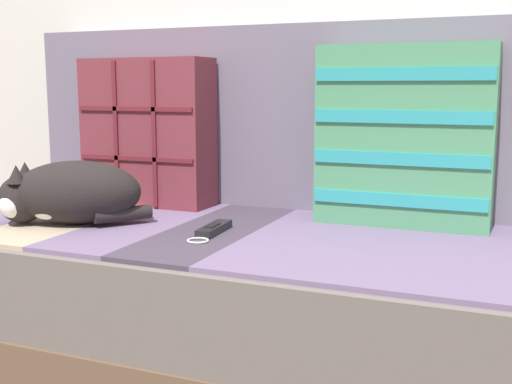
{
  "coord_description": "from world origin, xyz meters",
  "views": [
    {
      "loc": [
        0.36,
        -1.22,
        0.68
      ],
      "look_at": [
        -0.18,
        0.08,
        0.45
      ],
      "focal_mm": 45.0,
      "sensor_mm": 36.0,
      "label": 1
    }
  ],
  "objects_px": {
    "couch": "(340,311)",
    "game_remote_near": "(213,230)",
    "throw_pillow_quilted": "(148,132)",
    "throw_pillow_striped": "(405,136)",
    "sleeping_cat": "(66,194)"
  },
  "relations": [
    {
      "from": "throw_pillow_quilted",
      "to": "throw_pillow_striped",
      "type": "xyz_separation_m",
      "value": [
        0.72,
        -0.0,
        0.01
      ]
    },
    {
      "from": "throw_pillow_striped",
      "to": "sleeping_cat",
      "type": "relative_size",
      "value": 1.2
    },
    {
      "from": "throw_pillow_striped",
      "to": "game_remote_near",
      "type": "height_order",
      "value": "throw_pillow_striped"
    },
    {
      "from": "throw_pillow_quilted",
      "to": "sleeping_cat",
      "type": "xyz_separation_m",
      "value": [
        -0.04,
        -0.31,
        -0.13
      ]
    },
    {
      "from": "sleeping_cat",
      "to": "couch",
      "type": "bearing_deg",
      "value": 11.66
    },
    {
      "from": "couch",
      "to": "game_remote_near",
      "type": "distance_m",
      "value": 0.35
    },
    {
      "from": "couch",
      "to": "throw_pillow_quilted",
      "type": "xyz_separation_m",
      "value": [
        -0.62,
        0.18,
        0.38
      ]
    },
    {
      "from": "throw_pillow_quilted",
      "to": "sleeping_cat",
      "type": "distance_m",
      "value": 0.34
    },
    {
      "from": "sleeping_cat",
      "to": "game_remote_near",
      "type": "bearing_deg",
      "value": 6.3
    },
    {
      "from": "throw_pillow_quilted",
      "to": "sleeping_cat",
      "type": "height_order",
      "value": "throw_pillow_quilted"
    },
    {
      "from": "throw_pillow_quilted",
      "to": "game_remote_near",
      "type": "height_order",
      "value": "throw_pillow_quilted"
    },
    {
      "from": "couch",
      "to": "game_remote_near",
      "type": "height_order",
      "value": "game_remote_near"
    },
    {
      "from": "throw_pillow_quilted",
      "to": "throw_pillow_striped",
      "type": "relative_size",
      "value": 0.95
    },
    {
      "from": "couch",
      "to": "throw_pillow_striped",
      "type": "distance_m",
      "value": 0.44
    },
    {
      "from": "throw_pillow_quilted",
      "to": "game_remote_near",
      "type": "relative_size",
      "value": 2.17
    }
  ]
}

